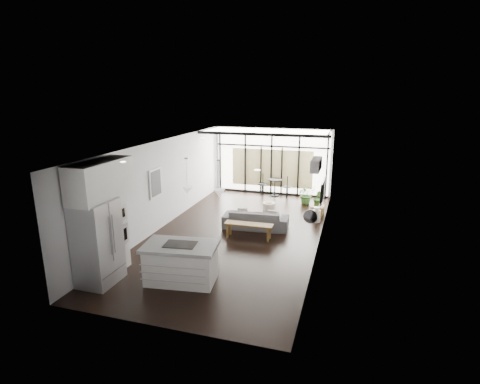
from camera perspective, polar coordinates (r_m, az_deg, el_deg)
The scene contains 27 objects.
floor at distance 11.71m, azimuth -0.43°, elevation -6.28°, with size 5.00×10.00×0.00m, color black.
ceiling at distance 11.00m, azimuth -0.46°, elevation 7.42°, with size 5.00×10.00×0.00m, color silver.
wall_left at distance 12.23m, azimuth -11.70°, elevation 1.21°, with size 0.02×10.00×2.80m, color silver.
wall_right at distance 10.82m, azimuth 12.30°, elevation -0.63°, with size 0.02×10.00×2.80m, color silver.
wall_back at distance 16.01m, azimuth 4.90°, elevation 4.72°, with size 5.00×0.02×2.80m, color silver.
wall_front at distance 6.93m, azimuth -13.00°, elevation -9.79°, with size 5.00×0.02×2.80m, color silver.
glazing at distance 15.89m, azimuth 4.81°, elevation 4.65°, with size 5.00×0.20×2.80m, color black.
skylight at distance 14.84m, azimuth 4.20°, elevation 9.27°, with size 4.70×1.90×0.06m, color silver.
neighbour_building at distance 16.01m, azimuth 4.84°, elevation 3.64°, with size 3.50×0.02×1.60m, color beige.
island at distance 8.85m, azimuth -8.97°, elevation -10.63°, with size 1.67×0.99×0.91m, color silver.
cooktop at distance 8.66m, azimuth -9.09°, elevation -7.88°, with size 0.71×0.47×0.01m, color black.
fridge at distance 9.08m, azimuth -20.89°, elevation -7.23°, with size 0.75×0.94×1.95m, color #A9AAAE.
appliance_column at distance 9.63m, azimuth -18.99°, elevation -5.18°, with size 0.55×0.58×2.13m, color silver.
upper_cabinets at distance 8.95m, azimuth -20.47°, elevation 1.75°, with size 0.62×1.75×0.86m, color silver.
pendant_left at distance 8.86m, azimuth -8.03°, elevation 0.24°, with size 0.26×0.26×0.18m, color silver.
pendant_right at distance 8.56m, azimuth -3.16°, elevation -0.15°, with size 0.26×0.26×0.18m, color silver.
sofa at distance 12.02m, azimuth 2.42°, elevation -3.67°, with size 2.08×0.61×0.81m, color #4D4D4F.
console_bench at distance 11.24m, azimuth 1.33°, elevation -5.95°, with size 1.45×0.36×0.47m, color brown.
pouf at distance 13.63m, azimuth 4.43°, elevation -2.38°, with size 0.46×0.46×0.37m, color beige.
crate at distance 13.60m, azimuth 11.70°, elevation -2.78°, with size 0.44×0.44×0.33m, color brown.
plant_tall at distance 14.85m, azimuth 10.06°, elevation -0.68°, with size 0.67×0.74×0.58m, color #356327.
plant_crate at distance 13.51m, azimuth 11.76°, elevation -1.58°, with size 0.33×0.59×0.26m, color #356327.
milk_can at distance 12.86m, azimuth 11.59°, elevation -3.38°, with size 0.27×0.27×0.52m, color silver.
bistro_set at distance 15.79m, azimuth 5.32°, elevation 0.76°, with size 1.56×0.62×0.75m, color black.
tv at distance 11.82m, azimuth 12.50°, elevation 0.18°, with size 0.05×1.10×0.65m, color black.
ac_unit at distance 9.82m, azimuth 11.54°, elevation 4.11°, with size 0.22×0.90×0.30m, color silver.
framed_art at distance 11.76m, azimuth -12.76°, elevation 1.35°, with size 0.04×0.70×0.90m, color black.
Camera 1 is at (3.24, -10.41, 4.27)m, focal length 28.00 mm.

